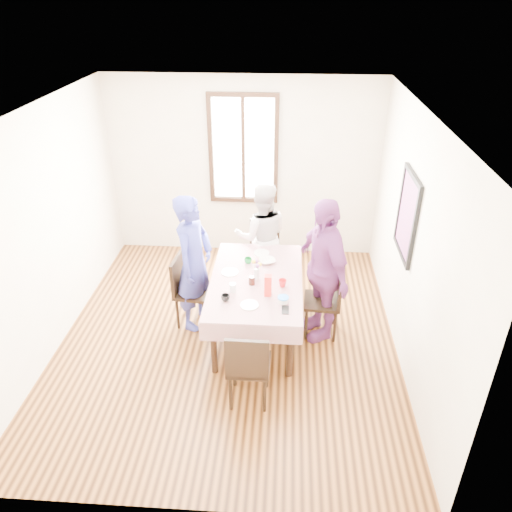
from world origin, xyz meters
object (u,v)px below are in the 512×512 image
Objects in this scene: chair_left at (194,291)px; person_left at (193,263)px; dining_table at (256,306)px; person_right at (323,270)px; chair_near at (249,364)px; chair_right at (322,301)px; person_far at (262,236)px; chair_far at (262,255)px.

chair_left is 0.41m from person_left.
dining_table is 0.91× the size of person_right.
person_right reaches higher than chair_near.
chair_right is at bearing 56.72° from chair_near.
person_left is 1.13× the size of person_far.
person_far is (0.78, 0.94, 0.31)m from chair_left.
chair_far is at bearing 40.21° from chair_right.
person_far is (0.00, 1.09, 0.39)m from dining_table.
chair_left is 1.48m from chair_near.
chair_right is at bearing 3.67° from dining_table.
person_far reaches higher than chair_far.
person_far is at bearing 90.00° from dining_table.
chair_left is 1.57m from chair_right.
person_right reaches higher than chair_right.
chair_left is at bearing 60.35° from chair_far.
chair_left is 0.53× the size of person_left.
chair_left is 1.00× the size of chair_near.
person_left is at bearing 168.82° from dining_table.
person_far is at bearing -21.46° from person_left.
person_right reaches higher than person_left.
person_far is at bearing 99.73° from chair_far.
person_right is at bearing 93.61° from chair_right.
chair_near is at bearing -130.97° from person_left.
chair_far is 1.37m from person_right.
chair_right is at bearing 92.22° from chair_left.
chair_near is (0.00, -1.11, 0.08)m from dining_table.
chair_right and chair_near have the same top height.
chair_near is (0.78, -1.26, 0.00)m from chair_left.
chair_right is 1.00× the size of chair_far.
chair_left and chair_far have the same top height.
chair_right reaches higher than dining_table.
chair_near is 2.22m from person_far.
person_left is at bearing 61.11° from chair_far.
chair_far is 0.53× the size of person_left.
person_left is (-1.55, 0.10, 0.41)m from chair_right.
chair_right is 1.00× the size of chair_near.
chair_left is 1.24m from chair_far.
person_right is at bearing 92.17° from chair_left.
chair_near is (-0.78, -1.16, 0.00)m from chair_right.
person_left is at bearing 95.89° from chair_left.
person_right is (0.76, -1.06, 0.43)m from chair_far.
chair_left is at bearing 44.22° from person_far.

